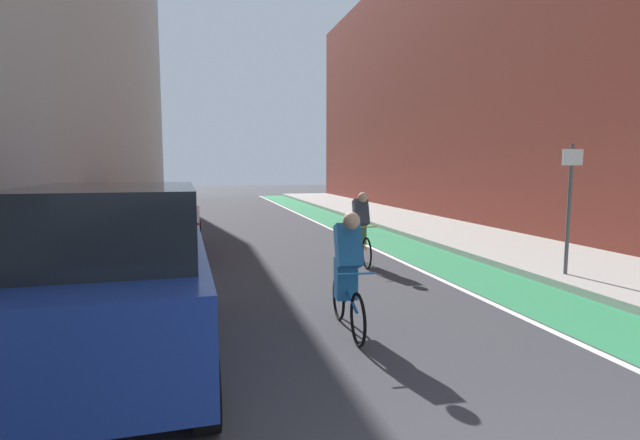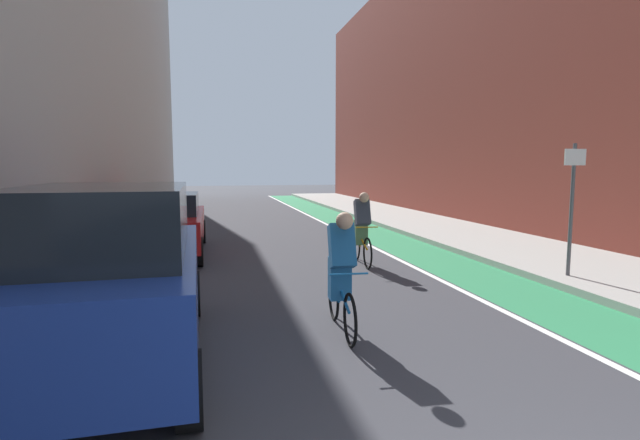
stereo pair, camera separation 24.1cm
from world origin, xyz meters
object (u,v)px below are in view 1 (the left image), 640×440
(cyclist_mid, at_px, (360,226))
(street_sign_post, at_px, (570,197))
(parked_sedan_red, at_px, (162,224))
(cyclist_lead, at_px, (348,272))
(parked_suv_blue, at_px, (118,277))

(cyclist_mid, height_order, street_sign_post, street_sign_post)
(parked_sedan_red, bearing_deg, cyclist_lead, -66.87)
(cyclist_lead, height_order, cyclist_mid, cyclist_mid)
(cyclist_lead, bearing_deg, street_sign_post, 18.95)
(parked_sedan_red, height_order, cyclist_lead, cyclist_lead)
(parked_sedan_red, xyz_separation_m, cyclist_lead, (2.73, -6.39, 0.02))
(street_sign_post, bearing_deg, cyclist_mid, 142.24)
(cyclist_lead, bearing_deg, cyclist_mid, 68.84)
(parked_sedan_red, xyz_separation_m, street_sign_post, (7.62, -4.71, 0.83))
(parked_sedan_red, bearing_deg, street_sign_post, -31.71)
(parked_suv_blue, distance_m, cyclist_lead, 2.78)
(parked_suv_blue, bearing_deg, street_sign_post, 16.12)
(street_sign_post, bearing_deg, parked_suv_blue, -163.88)
(parked_suv_blue, height_order, cyclist_mid, parked_suv_blue)
(parked_suv_blue, xyz_separation_m, cyclist_lead, (2.73, 0.52, -0.21))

